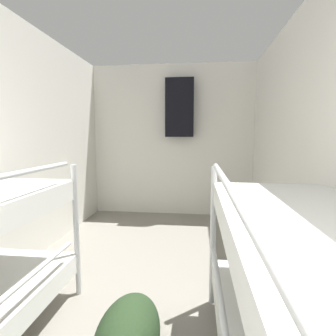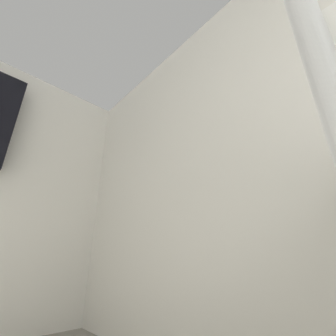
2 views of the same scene
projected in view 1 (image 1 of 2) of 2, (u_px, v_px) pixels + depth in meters
The scene contains 5 objects.
wall_right at pixel (335, 147), 1.75m from camera, with size 0.06×4.91×2.43m.
wall_back at pixel (172, 141), 4.29m from camera, with size 2.71×0.06×2.43m.
bunk_stack_right_near at pixel (334, 334), 0.94m from camera, with size 0.78×1.92×1.10m.
duffel_bag at pixel (128, 336), 1.46m from camera, with size 0.35×0.60×0.35m.
hanging_coat at pixel (180, 108), 4.07m from camera, with size 0.44×0.12×0.90m.
Camera 1 is at (0.42, 0.53, 1.29)m, focal length 28.00 mm.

